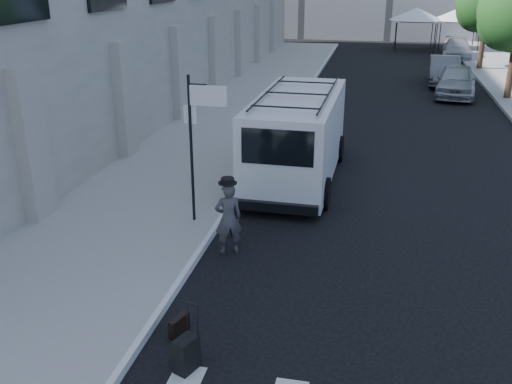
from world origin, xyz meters
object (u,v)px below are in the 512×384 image
at_px(parked_car_a, 456,81).
at_px(parked_car_b, 444,71).
at_px(cargo_van, 298,135).
at_px(briefcase, 179,326).
at_px(businessman, 228,218).
at_px(suitcase, 187,354).
at_px(parked_car_c, 457,49).

relative_size(parked_car_a, parked_car_b, 1.00).
xyz_separation_m(parked_car_a, parked_car_b, (-0.27, 3.24, -0.02)).
relative_size(cargo_van, parked_car_a, 1.50).
bearing_deg(cargo_van, briefcase, -94.70).
distance_m(businessman, suitcase, 4.04).
xyz_separation_m(businessman, briefcase, (-0.05, -3.13, -0.64)).
distance_m(briefcase, parked_car_c, 36.22).
bearing_deg(briefcase, parked_car_a, 92.08).
bearing_deg(parked_car_c, businessman, -99.96).
bearing_deg(businessman, suitcase, 68.76).
bearing_deg(briefcase, cargo_van, 103.74).
height_order(suitcase, parked_car_b, parked_car_b).
relative_size(parked_car_a, parked_car_c, 0.96).
bearing_deg(briefcase, parked_car_c, 96.17).
bearing_deg(suitcase, briefcase, 138.56).
relative_size(businessman, cargo_van, 0.24).
relative_size(businessman, parked_car_c, 0.35).
xyz_separation_m(businessman, suitcase, (0.37, -3.99, -0.51)).
height_order(parked_car_a, parked_car_b, parked_car_a).
xyz_separation_m(briefcase, parked_car_c, (8.27, 35.26, 0.51)).
xyz_separation_m(suitcase, parked_car_c, (7.85, 36.12, 0.38)).
bearing_deg(cargo_van, businessman, -97.48).
distance_m(businessman, parked_car_b, 22.68).
xyz_separation_m(cargo_van, parked_car_b, (5.65, 16.58, -0.55)).
distance_m(briefcase, parked_car_b, 25.72).
xyz_separation_m(suitcase, parked_car_b, (6.05, 25.75, 0.45)).
distance_m(briefcase, parked_car_a, 22.68).
bearing_deg(cargo_van, suitcase, -91.51).
distance_m(parked_car_b, parked_car_c, 10.53).
distance_m(briefcase, suitcase, 0.97).
bearing_deg(parked_car_a, parked_car_b, 102.43).
height_order(briefcase, cargo_van, cargo_van).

